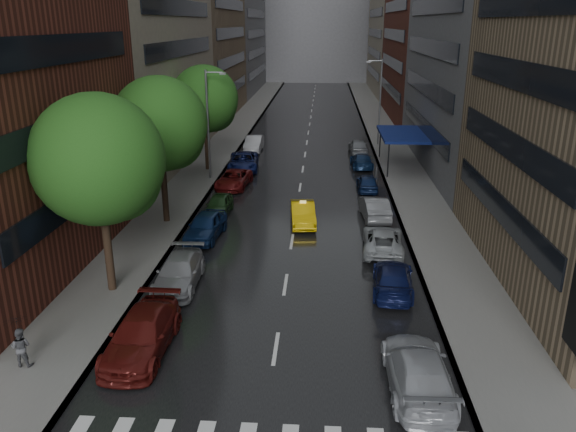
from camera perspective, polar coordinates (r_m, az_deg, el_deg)
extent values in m
plane|color=gray|center=(20.60, -2.23, -19.27)|extent=(220.00, 220.00, 0.00)
cube|color=black|center=(67.31, 2.03, 8.15)|extent=(14.00, 140.00, 0.01)
cube|color=gray|center=(68.13, -5.63, 8.26)|extent=(4.00, 140.00, 0.15)
cube|color=gray|center=(67.66, 9.75, 8.01)|extent=(4.00, 140.00, 0.15)
cube|color=#937A5B|center=(81.82, -8.66, 17.65)|extent=(8.00, 28.00, 22.00)
cube|color=slate|center=(53.72, 18.72, 17.32)|extent=(8.00, 28.00, 24.00)
cube|color=gray|center=(110.86, 11.07, 19.41)|extent=(8.00, 32.00, 28.00)
cube|color=slate|center=(134.11, 3.02, 20.46)|extent=(40.00, 14.00, 32.00)
cylinder|color=#382619|center=(28.67, -17.89, -2.45)|extent=(0.40, 0.40, 5.41)
sphere|color=#1E5116|center=(27.50, -18.75, 5.45)|extent=(6.19, 6.19, 6.19)
cylinder|color=#382619|center=(37.84, -12.47, 3.13)|extent=(0.40, 0.40, 5.33)
sphere|color=#1E5116|center=(36.98, -12.92, 9.10)|extent=(6.09, 6.09, 6.09)
cylinder|color=#382619|center=(51.13, -8.26, 7.39)|extent=(0.40, 0.40, 5.15)
sphere|color=#1E5116|center=(50.50, -8.47, 11.68)|extent=(5.88, 5.88, 5.88)
imported|color=#E0B20B|center=(37.34, 1.52, 0.25)|extent=(1.95, 4.54, 1.45)
imported|color=#551411|center=(23.99, -14.62, -11.55)|extent=(2.33, 5.56, 1.60)
imported|color=gray|center=(29.22, -11.00, -5.63)|extent=(2.17, 5.11, 1.47)
imported|color=#0F2248|center=(35.25, -8.37, -0.98)|extent=(2.32, 4.86, 1.60)
imported|color=#1D3C1B|center=(39.50, -7.05, 1.13)|extent=(1.70, 4.08, 1.38)
imported|color=maroon|center=(45.87, -5.55, 3.73)|extent=(2.74, 5.17, 1.39)
imported|color=#101A4E|center=(51.36, -4.56, 5.53)|extent=(3.04, 5.84, 1.57)
imported|color=#A6A6AB|center=(59.13, -3.48, 7.36)|extent=(1.70, 4.77, 1.56)
imported|color=#A7AAB1|center=(21.66, 13.07, -15.06)|extent=(2.31, 5.52, 1.60)
imported|color=#0E1543|center=(28.58, 10.61, -6.27)|extent=(2.39, 4.99, 1.40)
imported|color=#9DA2A6|center=(33.37, 9.60, -2.44)|extent=(2.62, 5.10, 1.38)
imported|color=slate|center=(38.91, 8.76, 0.88)|extent=(2.03, 4.77, 1.53)
imported|color=#0E1D43|center=(45.26, 8.07, 3.39)|extent=(1.60, 3.94, 1.34)
imported|color=#0F2447|center=(52.53, 7.49, 5.60)|extent=(2.10, 4.69, 1.34)
imported|color=slate|center=(58.20, 7.14, 7.04)|extent=(1.97, 4.55, 1.53)
imported|color=#4E4F53|center=(24.43, -25.51, -11.94)|extent=(0.79, 0.63, 1.60)
imported|color=black|center=(24.03, -25.80, -10.19)|extent=(0.96, 0.98, 0.88)
cylinder|color=gray|center=(47.74, -8.13, 9.10)|extent=(0.18, 0.18, 9.00)
cube|color=gray|center=(46.94, -6.65, 14.17)|extent=(0.50, 0.22, 0.16)
cylinder|color=gray|center=(61.89, 9.33, 11.31)|extent=(0.18, 0.18, 9.00)
cube|color=gray|center=(61.36, 8.20, 15.24)|extent=(0.50, 0.22, 0.16)
cube|color=navy|center=(52.46, 11.56, 8.14)|extent=(4.00, 8.00, 0.25)
cylinder|color=black|center=(48.88, 10.15, 5.64)|extent=(0.12, 0.12, 3.00)
cylinder|color=black|center=(56.26, 9.34, 7.44)|extent=(0.12, 0.12, 3.00)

